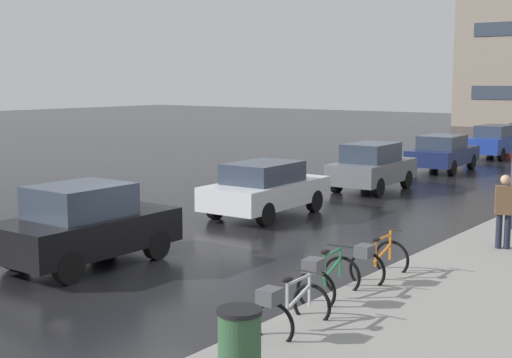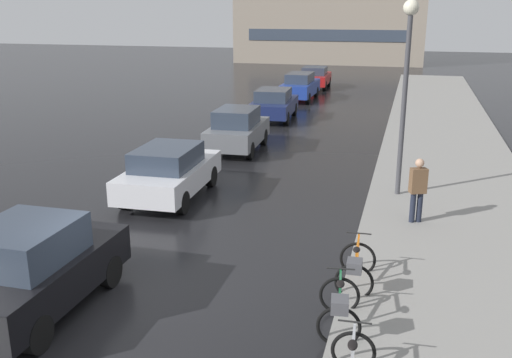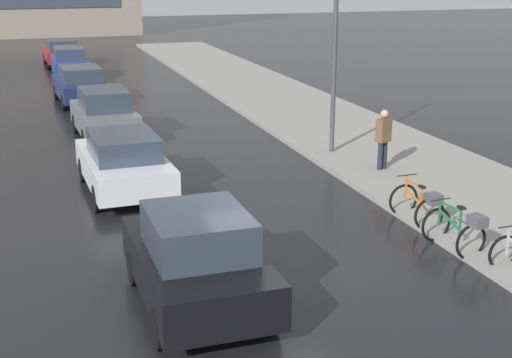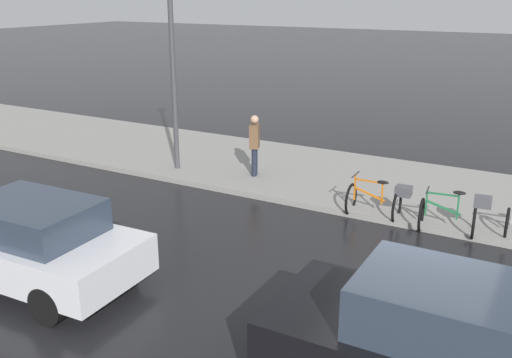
# 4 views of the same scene
# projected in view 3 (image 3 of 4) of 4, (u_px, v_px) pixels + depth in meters

# --- Properties ---
(ground_plane) EXTENTS (140.00, 140.00, 0.00)m
(ground_plane) POSITION_uv_depth(u_px,v_px,m) (283.00, 277.00, 13.20)
(ground_plane) COLOR black
(sidewalk_kerb) EXTENTS (4.80, 60.00, 0.14)m
(sidewalk_kerb) POSITION_uv_depth(u_px,v_px,m) (347.00, 134.00, 24.07)
(sidewalk_kerb) COLOR gray
(sidewalk_kerb) RESTS_ON ground
(bicycle_second) EXTENTS (0.86, 1.43, 1.00)m
(bicycle_second) POSITION_uv_depth(u_px,v_px,m) (458.00, 229.00, 14.17)
(bicycle_second) COLOR black
(bicycle_second) RESTS_ON ground
(bicycle_third) EXTENTS (0.78, 1.40, 1.00)m
(bicycle_third) POSITION_uv_depth(u_px,v_px,m) (420.00, 204.00, 15.71)
(bicycle_third) COLOR black
(bicycle_third) RESTS_ON ground
(car_black) EXTENTS (1.95, 3.84, 1.72)m
(car_black) POSITION_uv_depth(u_px,v_px,m) (197.00, 260.00, 11.82)
(car_black) COLOR black
(car_black) RESTS_ON ground
(car_white) EXTENTS (2.04, 4.23, 1.55)m
(car_white) POSITION_uv_depth(u_px,v_px,m) (124.00, 162.00, 17.88)
(car_white) COLOR silver
(car_white) RESTS_ON ground
(car_grey) EXTENTS (1.92, 3.94, 1.68)m
(car_grey) POSITION_uv_depth(u_px,v_px,m) (104.00, 114.00, 23.41)
(car_grey) COLOR slate
(car_grey) RESTS_ON ground
(car_navy) EXTENTS (2.14, 4.35, 1.53)m
(car_navy) POSITION_uv_depth(u_px,v_px,m) (81.00, 85.00, 29.49)
(car_navy) COLOR navy
(car_navy) RESTS_ON ground
(car_blue) EXTENTS (1.73, 4.40, 1.63)m
(car_blue) POSITION_uv_depth(u_px,v_px,m) (70.00, 63.00, 35.52)
(car_blue) COLOR navy
(car_blue) RESTS_ON ground
(car_red) EXTENTS (2.04, 4.13, 1.48)m
(car_red) POSITION_uv_depth(u_px,v_px,m) (62.00, 52.00, 40.53)
(car_red) COLOR #AD1919
(car_red) RESTS_ON ground
(pedestrian) EXTENTS (0.46, 0.37, 1.80)m
(pedestrian) POSITION_uv_depth(u_px,v_px,m) (383.00, 138.00, 19.40)
(pedestrian) COLOR #1E2333
(pedestrian) RESTS_ON ground
(streetlamp) EXTENTS (0.42, 0.42, 5.58)m
(streetlamp) POSITION_uv_depth(u_px,v_px,m) (335.00, 29.00, 20.48)
(streetlamp) COLOR #424247
(streetlamp) RESTS_ON ground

